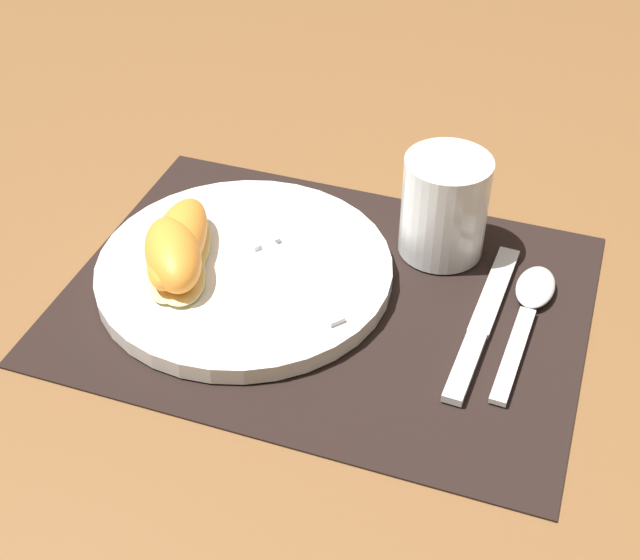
# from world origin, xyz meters

# --- Properties ---
(ground_plane) EXTENTS (3.00, 3.00, 0.00)m
(ground_plane) POSITION_xyz_m (0.00, 0.00, 0.00)
(ground_plane) COLOR brown
(placemat) EXTENTS (0.45, 0.34, 0.00)m
(placemat) POSITION_xyz_m (0.00, 0.00, 0.00)
(placemat) COLOR black
(placemat) RESTS_ON ground_plane
(plate) EXTENTS (0.27, 0.27, 0.02)m
(plate) POSITION_xyz_m (-0.08, -0.00, 0.01)
(plate) COLOR white
(plate) RESTS_ON placemat
(juice_glass) EXTENTS (0.08, 0.08, 0.10)m
(juice_glass) POSITION_xyz_m (0.08, 0.10, 0.05)
(juice_glass) COLOR silver
(juice_glass) RESTS_ON placemat
(knife) EXTENTS (0.03, 0.21, 0.01)m
(knife) POSITION_xyz_m (0.14, 0.01, 0.01)
(knife) COLOR silver
(knife) RESTS_ON placemat
(spoon) EXTENTS (0.04, 0.18, 0.01)m
(spoon) POSITION_xyz_m (0.17, 0.04, 0.01)
(spoon) COLOR silver
(spoon) RESTS_ON placemat
(fork) EXTENTS (0.16, 0.14, 0.00)m
(fork) POSITION_xyz_m (-0.06, 0.02, 0.02)
(fork) COLOR silver
(fork) RESTS_ON plate
(citrus_wedge_0) EXTENTS (0.08, 0.14, 0.04)m
(citrus_wedge_0) POSITION_xyz_m (-0.14, -0.01, 0.04)
(citrus_wedge_0) COLOR #F4DB84
(citrus_wedge_0) RESTS_ON plate
(citrus_wedge_1) EXTENTS (0.10, 0.11, 0.04)m
(citrus_wedge_1) POSITION_xyz_m (-0.13, -0.03, 0.04)
(citrus_wedge_1) COLOR #F4DB84
(citrus_wedge_1) RESTS_ON plate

